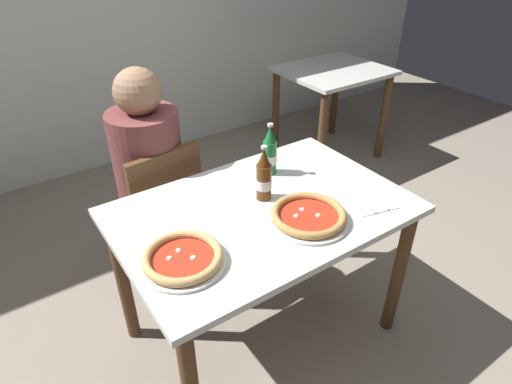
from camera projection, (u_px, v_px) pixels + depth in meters
ground_plane at (262, 329)px, 2.19m from camera, size 8.00×8.00×0.00m
dining_table_main at (263, 229)px, 1.85m from camera, size 1.20×0.80×0.75m
chair_behind_table at (160, 209)px, 2.25m from camera, size 0.44×0.44×0.85m
diner_seated at (152, 188)px, 2.22m from camera, size 0.34×0.34×1.21m
dining_table_background at (332, 88)px, 3.48m from camera, size 0.80×0.70×0.75m
pizza_margherita_near at (308, 216)px, 1.70m from camera, size 0.33×0.33×0.04m
pizza_marinara_far at (183, 258)px, 1.49m from camera, size 0.31×0.31×0.04m
beer_bottle_left at (270, 153)px, 1.97m from camera, size 0.07×0.07×0.25m
beer_bottle_center at (264, 177)px, 1.79m from camera, size 0.07×0.07×0.25m
napkin_with_cutlery at (369, 201)px, 1.82m from camera, size 0.22×0.22×0.01m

